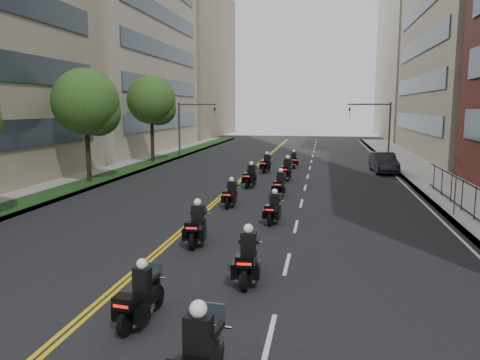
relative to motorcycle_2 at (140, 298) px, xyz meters
The scene contains 20 objects.
sidewalk_right 23.19m from the motorcycle_2, 59.04° to the left, with size 4.00×90.00×0.15m, color gray.
sidewalk_left 23.27m from the motorcycle_2, 121.26° to the left, with size 4.00×90.00×0.15m, color gray.
grass_strip 22.86m from the motorcycle_2, 119.54° to the left, with size 2.00×90.00×0.04m, color #163814.
building_right_far 76.97m from the motorcycle_2, 73.62° to the left, with size 15.00×28.00×26.00m, color #A29282.
building_left_mid 50.93m from the motorcycle_2, 117.21° to the left, with size 16.11×28.00×34.00m.
building_left_far 77.15m from the motorcycle_2, 106.85° to the left, with size 16.00×28.00×26.00m, color gray.
street_trees 18.05m from the motorcycle_2, 129.49° to the left, with size 4.40×38.40×7.98m.
traffic_signal_right 38.20m from the motorcycle_2, 75.60° to the left, with size 4.09×0.20×5.60m.
traffic_signal_left 38.24m from the motorcycle_2, 104.60° to the left, with size 4.09×0.20×5.60m.
motorcycle_2 is the anchor object (origin of this frame).
motorcycle_3 3.77m from the motorcycle_2, 56.21° to the left, with size 0.58×2.33×1.72m.
motorcycle_4 6.59m from the motorcycle_2, 93.49° to the left, with size 0.58×2.35×1.73m.
motorcycle_5 10.61m from the motorcycle_2, 78.56° to the left, with size 0.61×2.07×1.53m.
motorcycle_6 13.49m from the motorcycle_2, 91.97° to the left, with size 0.51×2.08×1.53m.
motorcycle_7 16.92m from the motorcycle_2, 83.89° to the left, with size 0.58×2.20×1.63m.
motorcycle_8 19.60m from the motorcycle_2, 91.09° to the left, with size 0.67×2.26×1.67m.
motorcycle_9 22.86m from the motorcycle_2, 85.67° to the left, with size 0.71×2.41×1.78m.
motorcycle_10 26.60m from the motorcycle_2, 90.41° to the left, with size 0.67×2.24×1.65m.
motorcycle_11 29.81m from the motorcycle_2, 86.61° to the left, with size 0.63×2.11×1.56m.
parked_sedan 29.58m from the motorcycle_2, 72.38° to the left, with size 1.66×4.76×1.57m, color black.
Camera 1 is at (4.27, -4.88, 5.13)m, focal length 35.00 mm.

